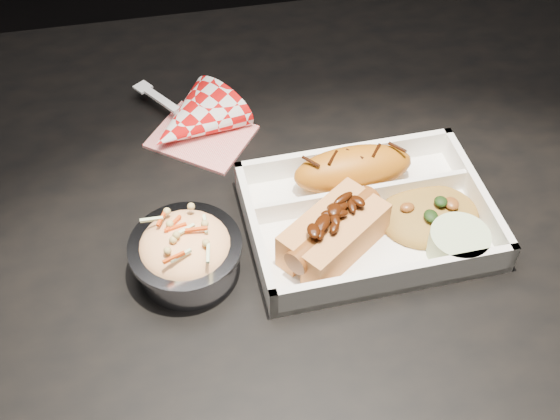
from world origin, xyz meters
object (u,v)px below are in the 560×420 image
(food_tray, at_px, (367,219))
(hotdog, at_px, (334,232))
(dining_table, at_px, (319,252))
(fried_pastry, at_px, (353,169))
(foil_coleslaw_cup, at_px, (186,251))
(napkin_fork, at_px, (192,123))

(food_tray, height_order, hotdog, hotdog)
(dining_table, height_order, fried_pastry, fried_pastry)
(hotdog, distance_m, foil_coleslaw_cup, 0.15)
(dining_table, height_order, napkin_fork, napkin_fork)
(foil_coleslaw_cup, relative_size, napkin_fork, 0.67)
(food_tray, height_order, napkin_fork, napkin_fork)
(food_tray, distance_m, foil_coleslaw_cup, 0.19)
(food_tray, bearing_deg, hotdog, -149.23)
(fried_pastry, relative_size, napkin_fork, 0.80)
(dining_table, distance_m, napkin_fork, 0.22)
(fried_pastry, height_order, napkin_fork, napkin_fork)
(napkin_fork, bearing_deg, foil_coleslaw_cup, -42.79)
(dining_table, xyz_separation_m, food_tray, (0.04, -0.04, 0.10))
(dining_table, distance_m, hotdog, 0.14)
(fried_pastry, bearing_deg, napkin_fork, 142.17)
(dining_table, relative_size, hotdog, 9.67)
(food_tray, bearing_deg, napkin_fork, 130.40)
(napkin_fork, bearing_deg, hotdog, -5.33)
(fried_pastry, distance_m, napkin_fork, 0.21)
(fried_pastry, bearing_deg, foil_coleslaw_cup, -157.74)
(fried_pastry, relative_size, hotdog, 1.07)
(foil_coleslaw_cup, bearing_deg, dining_table, 22.91)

